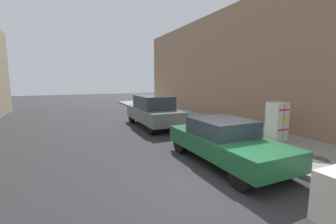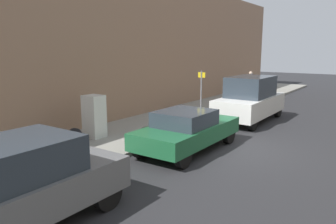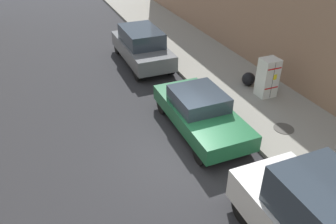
{
  "view_description": "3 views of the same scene",
  "coord_description": "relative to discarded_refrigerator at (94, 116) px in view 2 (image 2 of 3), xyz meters",
  "views": [
    {
      "loc": [
        3.36,
        4.39,
        2.64
      ],
      "look_at": [
        -0.73,
        -4.48,
        1.24
      ],
      "focal_mm": 24.0,
      "sensor_mm": 36.0,
      "label": 1
    },
    {
      "loc": [
        4.44,
        -10.3,
        3.38
      ],
      "look_at": [
        -2.58,
        -0.24,
        1.04
      ],
      "focal_mm": 35.0,
      "sensor_mm": 36.0,
      "label": 2
    },
    {
      "loc": [
        3.47,
        7.24,
        6.64
      ],
      "look_at": [
        -0.08,
        -1.37,
        0.83
      ],
      "focal_mm": 35.0,
      "sensor_mm": 36.0,
      "label": 3
    }
  ],
  "objects": [
    {
      "name": "manhole_cover",
      "position": [
        0.86,
        2.25,
        -0.78
      ],
      "size": [
        0.7,
        0.7,
        0.02
      ],
      "primitive_type": "cylinder",
      "color": "#47443F",
      "rests_on": "sidewalk_slab"
    },
    {
      "name": "sidewalk_slab",
      "position": [
        0.46,
        2.09,
        -0.86
      ],
      "size": [
        3.72,
        44.0,
        0.15
      ],
      "primitive_type": "cube",
      "color": "gray",
      "rests_on": "ground"
    },
    {
      "name": "building_facade_near",
      "position": [
        -2.6,
        2.09,
        2.63
      ],
      "size": [
        2.4,
        39.6,
        7.14
      ],
      "primitive_type": "cube",
      "color": "#937056",
      "rests_on": "ground"
    },
    {
      "name": "fire_hydrant",
      "position": [
        1.76,
        6.71,
        -0.4
      ],
      "size": [
        0.22,
        0.22,
        0.77
      ],
      "color": "gold",
      "rests_on": "sidewalk_slab"
    },
    {
      "name": "ground_plane",
      "position": [
        4.65,
        2.09,
        -0.94
      ],
      "size": [
        80.0,
        80.0,
        0.0
      ],
      "primitive_type": "plane",
      "color": "#28282B"
    },
    {
      "name": "trash_bag",
      "position": [
        0.11,
        -1.04,
        -0.51
      ],
      "size": [
        0.56,
        0.56,
        0.56
      ],
      "primitive_type": "sphere",
      "color": "black",
      "rests_on": "sidewalk_slab"
    },
    {
      "name": "discarded_refrigerator",
      "position": [
        0.0,
        0.0,
        0.0
      ],
      "size": [
        0.69,
        0.63,
        1.58
      ],
      "color": "silver",
      "rests_on": "sidewalk_slab"
    },
    {
      "name": "street_sign_post",
      "position": [
        1.75,
        4.98,
        0.5
      ],
      "size": [
        0.36,
        0.07,
        2.29
      ],
      "color": "slate",
      "rests_on": "sidewalk_slab"
    },
    {
      "name": "parked_sedan_green",
      "position": [
        3.48,
        0.96,
        -0.21
      ],
      "size": [
        1.84,
        4.33,
        1.4
      ],
      "color": "#1E6038",
      "rests_on": "ground"
    },
    {
      "name": "parked_suv_gray",
      "position": [
        3.48,
        -5.32,
        -0.03
      ],
      "size": [
        1.85,
        4.66,
        1.76
      ],
      "color": "slate",
      "rests_on": "ground"
    },
    {
      "name": "parked_van_white",
      "position": [
        3.48,
        6.66,
        0.12
      ],
      "size": [
        1.9,
        4.71,
        2.14
      ],
      "color": "silver",
      "rests_on": "ground"
    },
    {
      "name": "pedestrian_walking_far",
      "position": [
        0.82,
        13.57,
        0.24
      ],
      "size": [
        0.51,
        0.24,
        1.77
      ],
      "rotation": [
        0.0,
        0.0,
        3.28
      ],
      "color": "#2D5193",
      "rests_on": "sidewalk_slab"
    }
  ]
}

